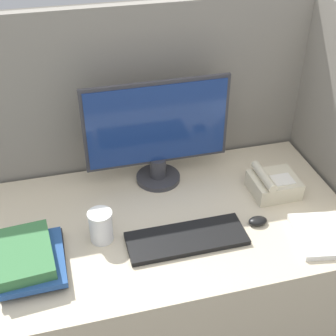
{
  "coord_description": "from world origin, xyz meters",
  "views": [
    {
      "loc": [
        -0.34,
        -0.93,
        1.94
      ],
      "look_at": [
        0.01,
        0.44,
        0.94
      ],
      "focal_mm": 50.0,
      "sensor_mm": 36.0,
      "label": 1
    }
  ],
  "objects_px": {
    "monitor": "(157,133)",
    "book_stack": "(29,259)",
    "mouse": "(258,221)",
    "keyboard": "(187,239)",
    "desk_telephone": "(273,184)",
    "coffee_cup": "(101,226)"
  },
  "relations": [
    {
      "from": "monitor",
      "to": "mouse",
      "type": "height_order",
      "value": "monitor"
    },
    {
      "from": "mouse",
      "to": "coffee_cup",
      "type": "bearing_deg",
      "value": 173.5
    },
    {
      "from": "desk_telephone",
      "to": "keyboard",
      "type": "bearing_deg",
      "value": -156.3
    },
    {
      "from": "coffee_cup",
      "to": "keyboard",
      "type": "bearing_deg",
      "value": -16.22
    },
    {
      "from": "coffee_cup",
      "to": "desk_telephone",
      "type": "bearing_deg",
      "value": 7.88
    },
    {
      "from": "monitor",
      "to": "mouse",
      "type": "xyz_separation_m",
      "value": [
        0.3,
        -0.38,
        -0.22
      ]
    },
    {
      "from": "monitor",
      "to": "keyboard",
      "type": "distance_m",
      "value": 0.46
    },
    {
      "from": "book_stack",
      "to": "desk_telephone",
      "type": "relative_size",
      "value": 1.57
    },
    {
      "from": "mouse",
      "to": "coffee_cup",
      "type": "xyz_separation_m",
      "value": [
        -0.59,
        0.07,
        0.05
      ]
    },
    {
      "from": "desk_telephone",
      "to": "mouse",
      "type": "bearing_deg",
      "value": -129.38
    },
    {
      "from": "mouse",
      "to": "book_stack",
      "type": "relative_size",
      "value": 0.25
    },
    {
      "from": "monitor",
      "to": "keyboard",
      "type": "relative_size",
      "value": 1.36
    },
    {
      "from": "keyboard",
      "to": "book_stack",
      "type": "bearing_deg",
      "value": 178.99
    },
    {
      "from": "keyboard",
      "to": "desk_telephone",
      "type": "bearing_deg",
      "value": 23.7
    },
    {
      "from": "coffee_cup",
      "to": "book_stack",
      "type": "height_order",
      "value": "coffee_cup"
    },
    {
      "from": "book_stack",
      "to": "desk_telephone",
      "type": "xyz_separation_m",
      "value": [
        0.99,
        0.18,
        -0.0
      ]
    },
    {
      "from": "mouse",
      "to": "monitor",
      "type": "bearing_deg",
      "value": 128.72
    },
    {
      "from": "keyboard",
      "to": "mouse",
      "type": "relative_size",
      "value": 6.02
    },
    {
      "from": "monitor",
      "to": "book_stack",
      "type": "bearing_deg",
      "value": -144.64
    },
    {
      "from": "monitor",
      "to": "book_stack",
      "type": "relative_size",
      "value": 2.02
    },
    {
      "from": "mouse",
      "to": "desk_telephone",
      "type": "relative_size",
      "value": 0.39
    },
    {
      "from": "keyboard",
      "to": "coffee_cup",
      "type": "distance_m",
      "value": 0.32
    }
  ]
}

